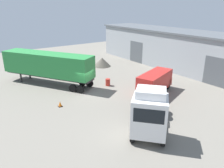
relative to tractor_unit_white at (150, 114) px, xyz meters
The scene contains 8 objects.
ground_plane 10.90m from the tractor_unit_white, behind, with size 60.00×60.00×0.00m, color slate.
warehouse_building 20.75m from the tractor_unit_white, 121.16° to the left, with size 34.17×6.89×5.87m.
tractor_unit_white is the anchor object (origin of this frame).
container_trailer_green 15.96m from the tractor_unit_white, behind, with size 11.66×8.50×4.01m.
delivery_van_red 9.19m from the tractor_unit_white, 131.23° to the left, with size 3.74×5.92×2.38m.
gravel_pile 20.91m from the tractor_unit_white, 157.11° to the left, with size 2.88×2.88×1.44m.
oil_drum 11.74m from the tractor_unit_white, 161.54° to the left, with size 0.58×0.58×0.88m.
traffic_cone 9.67m from the tractor_unit_white, 157.68° to the right, with size 0.40×0.40×0.55m.
Camera 1 is at (21.04, -11.37, 9.57)m, focal length 35.00 mm.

